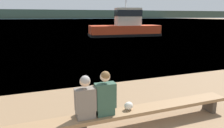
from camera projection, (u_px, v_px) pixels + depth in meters
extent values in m
plane|color=#5684A3|center=(41.00, 20.00, 117.06)|extent=(240.00, 240.00, 0.00)
cube|color=#384233|center=(40.00, 14.00, 172.03)|extent=(600.00, 12.00, 7.40)
cube|color=#8E6B47|center=(82.00, 120.00, 4.23)|extent=(7.59, 0.43, 0.08)
cube|color=#42382D|center=(209.00, 105.00, 5.43)|extent=(0.12, 0.36, 0.34)
cube|color=#70665B|center=(85.00, 113.00, 4.28)|extent=(0.38, 0.34, 0.17)
cube|color=#70665B|center=(86.00, 100.00, 4.13)|extent=(0.44, 0.22, 0.49)
sphere|color=beige|center=(85.00, 81.00, 4.04)|extent=(0.22, 0.22, 0.22)
sphere|color=gray|center=(85.00, 80.00, 4.02)|extent=(0.20, 0.20, 0.20)
cube|color=#2D4C3D|center=(104.00, 110.00, 4.42)|extent=(0.38, 0.34, 0.17)
cube|color=#2D4C3D|center=(105.00, 96.00, 4.27)|extent=(0.44, 0.22, 0.55)
sphere|color=beige|center=(105.00, 77.00, 4.17)|extent=(0.21, 0.21, 0.21)
sphere|color=brown|center=(105.00, 76.00, 4.15)|extent=(0.20, 0.20, 0.20)
ellipsoid|color=beige|center=(129.00, 106.00, 4.59)|extent=(0.21, 0.16, 0.19)
cube|color=red|center=(124.00, 31.00, 25.20)|extent=(9.00, 3.58, 1.32)
cube|color=black|center=(124.00, 35.00, 25.32)|extent=(9.19, 3.70, 0.32)
cube|color=beige|center=(128.00, 17.00, 24.90)|extent=(3.22, 1.93, 2.14)
cube|color=black|center=(128.00, 13.00, 24.80)|extent=(3.28, 2.00, 0.77)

